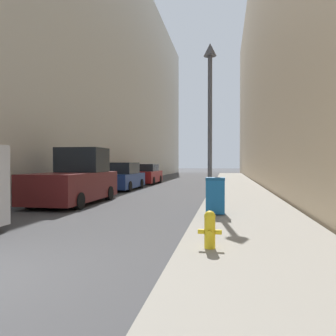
% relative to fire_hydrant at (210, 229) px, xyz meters
% --- Properties ---
extents(sidewalk_right, '(3.30, 60.00, 0.15)m').
position_rel_fire_hydrant_xyz_m(sidewalk_right, '(1.04, 15.79, -0.44)').
color(sidewalk_right, gray).
rests_on(sidewalk_right, ground).
extents(building_left_glass, '(12.00, 60.00, 21.29)m').
position_rel_fire_hydrant_xyz_m(building_left_glass, '(-14.28, 23.79, 10.13)').
color(building_left_glass, beige).
rests_on(building_left_glass, ground).
extents(building_right_stone, '(12.00, 60.00, 21.30)m').
position_rel_fire_hydrant_xyz_m(building_right_stone, '(8.79, 23.79, 10.13)').
color(building_right_stone, tan).
rests_on(building_right_stone, ground).
extents(fire_hydrant, '(0.44, 0.33, 0.70)m').
position_rel_fire_hydrant_xyz_m(fire_hydrant, '(0.00, 0.00, 0.00)').
color(fire_hydrant, yellow).
rests_on(fire_hydrant, sidewalk_right).
extents(trash_bin, '(0.59, 0.59, 1.14)m').
position_rel_fire_hydrant_xyz_m(trash_bin, '(-0.02, 4.11, 0.22)').
color(trash_bin, '#19609E').
rests_on(trash_bin, sidewalk_right).
extents(lamppost, '(0.49, 0.49, 6.13)m').
position_rel_fire_hydrant_xyz_m(lamppost, '(-0.31, 6.46, 3.45)').
color(lamppost, '#4C4C51').
rests_on(lamppost, sidewalk_right).
extents(pickup_truck, '(2.24, 5.19, 2.42)m').
position_rel_fire_hydrant_xyz_m(pickup_truck, '(-6.12, 7.12, 0.46)').
color(pickup_truck, '#561919').
rests_on(pickup_truck, ground).
extents(parked_sedan_near, '(1.87, 4.65, 1.76)m').
position_rel_fire_hydrant_xyz_m(parked_sedan_near, '(-6.26, 14.25, 0.28)').
color(parked_sedan_near, navy).
rests_on(parked_sedan_near, ground).
extents(parked_sedan_far, '(1.98, 4.50, 1.64)m').
position_rel_fire_hydrant_xyz_m(parked_sedan_far, '(-6.22, 20.37, 0.24)').
color(parked_sedan_far, maroon).
rests_on(parked_sedan_far, ground).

